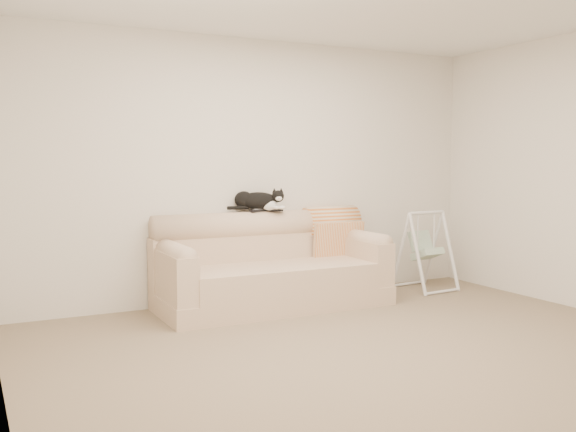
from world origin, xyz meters
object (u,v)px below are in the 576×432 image
object	(u,v)px
remote_a	(258,210)
remote_b	(275,210)
sofa	(270,270)
baby_swing	(425,250)
tuxedo_cat	(258,200)

from	to	relation	value
remote_a	remote_b	bearing A→B (deg)	-10.12
remote_a	sofa	bearing A→B (deg)	-84.80
remote_a	baby_swing	bearing A→B (deg)	-8.70
remote_a	baby_swing	size ratio (longest dim) A/B	0.22
remote_a	tuxedo_cat	distance (m)	0.10
remote_a	tuxedo_cat	bearing A→B (deg)	65.07
tuxedo_cat	sofa	bearing A→B (deg)	-87.91
tuxedo_cat	baby_swing	size ratio (longest dim) A/B	0.66
sofa	tuxedo_cat	distance (m)	0.71
remote_a	remote_b	xyz separation A→B (m)	(0.17, -0.03, -0.00)
sofa	remote_a	xyz separation A→B (m)	(-0.02, 0.24, 0.56)
sofa	remote_a	size ratio (longest dim) A/B	11.78
sofa	remote_b	xyz separation A→B (m)	(0.15, 0.21, 0.56)
baby_swing	tuxedo_cat	bearing A→B (deg)	170.46
sofa	remote_b	world-z (taller)	remote_b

